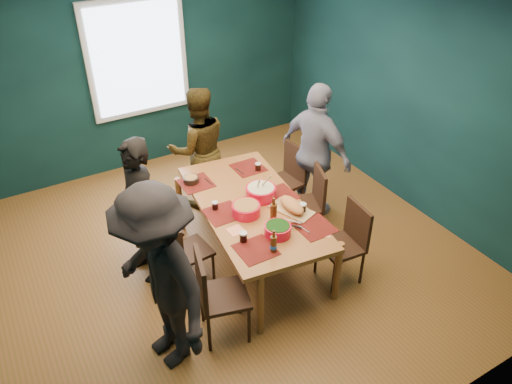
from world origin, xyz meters
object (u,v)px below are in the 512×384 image
at_px(dining_table, 252,210).
at_px(chair_left_near, 214,291).
at_px(chair_right_far, 289,174).
at_px(chair_right_mid, 311,198).
at_px(person_far_left, 140,212).
at_px(person_near_left, 159,281).
at_px(bowl_salad, 246,209).
at_px(person_back, 199,149).
at_px(bowl_dumpling, 261,192).
at_px(chair_left_mid, 182,247).
at_px(chair_left_far, 152,222).
at_px(person_right, 316,153).
at_px(chair_right_near, 348,237).
at_px(bowl_herbs, 278,230).
at_px(cutting_board, 292,206).

relative_size(dining_table, chair_left_near, 2.24).
distance_m(chair_right_far, chair_right_mid, 0.55).
relative_size(person_far_left, person_near_left, 0.89).
relative_size(chair_left_near, bowl_salad, 3.30).
height_order(dining_table, person_back, person_back).
bearing_deg(chair_right_mid, bowl_salad, -148.66).
bearing_deg(bowl_salad, bowl_dumpling, 33.02).
relative_size(chair_left_mid, person_back, 0.54).
height_order(chair_left_far, person_right, person_right).
height_order(person_right, bowl_dumpling, person_right).
height_order(dining_table, bowl_salad, bowl_salad).
bearing_deg(chair_left_far, person_right, 8.24).
bearing_deg(dining_table, bowl_salad, -129.88).
relative_size(chair_left_far, chair_right_near, 1.04).
bearing_deg(person_far_left, person_back, 123.06).
xyz_separation_m(chair_left_far, bowl_salad, (0.78, -0.65, 0.29)).
bearing_deg(chair_left_near, chair_right_far, 53.60).
relative_size(chair_left_mid, bowl_dumpling, 2.68).
height_order(person_back, bowl_herbs, person_back).
height_order(dining_table, chair_right_far, chair_right_far).
bearing_deg(person_near_left, person_back, 137.21).
relative_size(dining_table, bowl_herbs, 8.23).
height_order(dining_table, bowl_herbs, bowl_herbs).
relative_size(chair_left_mid, bowl_herbs, 3.31).
bearing_deg(chair_left_mid, bowl_herbs, -43.34).
bearing_deg(chair_left_mid, person_near_left, -128.48).
height_order(chair_right_far, chair_right_mid, chair_right_far).
relative_size(chair_right_near, person_near_left, 0.50).
bearing_deg(dining_table, person_right, 27.35).
height_order(person_back, bowl_salad, person_back).
height_order(chair_right_mid, chair_right_near, chair_right_near).
bearing_deg(bowl_dumpling, person_right, 20.34).
relative_size(chair_right_mid, bowl_herbs, 3.41).
relative_size(chair_left_far, chair_left_mid, 1.09).
relative_size(person_far_left, cutting_board, 2.80).
relative_size(chair_left_far, chair_right_mid, 1.06).
xyz_separation_m(chair_right_mid, person_back, (-0.81, 1.24, 0.27)).
distance_m(person_near_left, bowl_salad, 1.28).
relative_size(chair_right_near, bowl_dumpling, 2.79).
distance_m(dining_table, bowl_herbs, 0.58).
bearing_deg(chair_right_mid, bowl_dumpling, -158.89).
height_order(dining_table, chair_right_mid, chair_right_mid).
xyz_separation_m(chair_left_mid, chair_left_near, (-0.02, -0.75, 0.06)).
bearing_deg(bowl_dumpling, bowl_salad, -146.98).
bearing_deg(bowl_dumpling, person_back, 95.89).
xyz_separation_m(dining_table, chair_left_far, (-0.91, 0.52, -0.15)).
bearing_deg(chair_left_near, person_back, 83.27).
relative_size(dining_table, chair_left_mid, 2.49).
relative_size(chair_right_far, bowl_salad, 3.12).
bearing_deg(bowl_salad, chair_left_near, -138.26).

